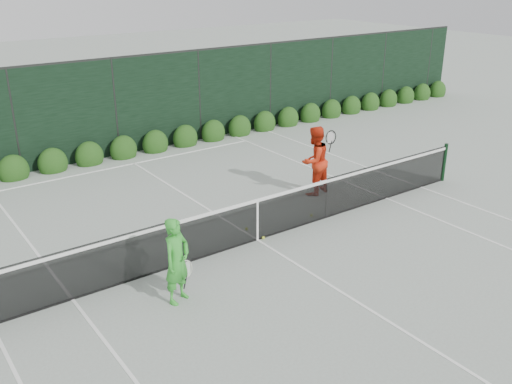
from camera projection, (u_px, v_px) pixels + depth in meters
ground at (257, 240)px, 12.51m from camera, size 80.00×80.00×0.00m
tennis_net at (256, 218)px, 12.30m from camera, size 12.90×0.10×1.07m
player_woman at (177, 261)px, 9.98m from camera, size 0.70×0.59×1.60m
player_man at (314, 161)px, 14.74m from camera, size 1.00×0.83×1.82m
court_lines at (257, 240)px, 12.51m from camera, size 11.03×23.83×0.01m
windscreen_fence at (349, 219)px, 9.91m from camera, size 32.00×21.07×3.06m
hedge_row at (124, 150)px, 17.81m from camera, size 31.66×0.65×0.94m
tennis_balls at (251, 234)px, 12.72m from camera, size 3.76×0.67×0.07m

